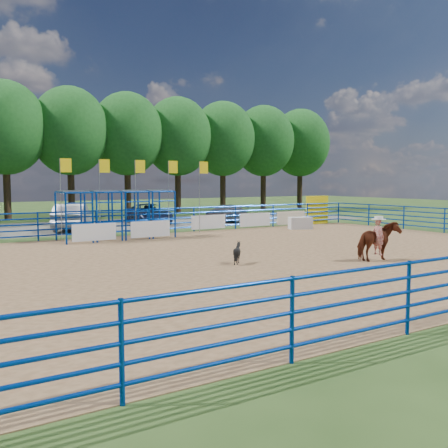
{
  "coord_description": "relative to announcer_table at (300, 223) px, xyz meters",
  "views": [
    {
      "loc": [
        -11.32,
        -16.36,
        3.09
      ],
      "look_at": [
        -0.48,
        1.0,
        1.3
      ],
      "focal_mm": 40.0,
      "sensor_mm": 36.0,
      "label": 1
    }
  ],
  "objects": [
    {
      "name": "ground",
      "position": [
        -9.41,
        -7.72,
        -0.4
      ],
      "size": [
        120.0,
        120.0,
        0.0
      ],
      "primitive_type": "plane",
      "color": "#3C5923",
      "rests_on": "ground"
    },
    {
      "name": "arena_dirt",
      "position": [
        -9.41,
        -7.72,
        -0.39
      ],
      "size": [
        30.0,
        20.0,
        0.02
      ],
      "primitive_type": "cube",
      "color": "#9A744D",
      "rests_on": "ground"
    },
    {
      "name": "gravel_strip",
      "position": [
        -9.41,
        9.28,
        -0.4
      ],
      "size": [
        40.0,
        10.0,
        0.01
      ],
      "primitive_type": "cube",
      "color": "#65645A",
      "rests_on": "ground"
    },
    {
      "name": "announcer_table",
      "position": [
        0.0,
        0.0,
        0.0
      ],
      "size": [
        1.57,
        1.13,
        0.76
      ],
      "primitive_type": "cube",
      "rotation": [
        0.0,
        0.0,
        -0.37
      ],
      "color": "silver",
      "rests_on": "arena_dirt"
    },
    {
      "name": "horse_and_rider",
      "position": [
        -5.73,
        -11.17,
        0.48
      ],
      "size": [
        1.79,
        0.82,
        2.4
      ],
      "color": "maroon",
      "rests_on": "arena_dirt"
    },
    {
      "name": "calf",
      "position": [
        -10.64,
        -8.84,
        0.02
      ],
      "size": [
        0.8,
        0.72,
        0.81
      ],
      "primitive_type": "imported",
      "rotation": [
        0.0,
        0.0,
        1.67
      ],
      "color": "black",
      "rests_on": "arena_dirt"
    },
    {
      "name": "car_b",
      "position": [
        -12.32,
        7.32,
        0.43
      ],
      "size": [
        3.63,
        5.27,
        1.65
      ],
      "primitive_type": "imported",
      "rotation": [
        0.0,
        0.0,
        2.72
      ],
      "color": "gray",
      "rests_on": "gravel_strip"
    },
    {
      "name": "car_c",
      "position": [
        -6.52,
        8.85,
        0.32
      ],
      "size": [
        2.86,
        5.3,
        1.41
      ],
      "primitive_type": "imported",
      "rotation": [
        0.0,
        0.0,
        -0.1
      ],
      "color": "black",
      "rests_on": "gravel_strip"
    },
    {
      "name": "car_d",
      "position": [
        -0.68,
        7.78,
        0.25
      ],
      "size": [
        2.12,
        4.52,
        1.28
      ],
      "primitive_type": "imported",
      "rotation": [
        0.0,
        0.0,
        3.06
      ],
      "color": "#59595C",
      "rests_on": "gravel_strip"
    },
    {
      "name": "perimeter_fence",
      "position": [
        -9.41,
        -7.72,
        0.35
      ],
      "size": [
        30.1,
        20.1,
        1.5
      ],
      "color": "#0738A5",
      "rests_on": "ground"
    },
    {
      "name": "chute_assembly",
      "position": [
        -11.31,
        1.12,
        0.86
      ],
      "size": [
        19.32,
        2.41,
        4.2
      ],
      "color": "#0738A5",
      "rests_on": "ground"
    },
    {
      "name": "treeline",
      "position": [
        -9.41,
        18.28,
        7.13
      ],
      "size": [
        56.4,
        6.4,
        11.24
      ],
      "color": "#3F2B19",
      "rests_on": "ground"
    }
  ]
}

